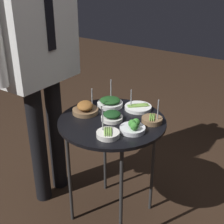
{
  "coord_description": "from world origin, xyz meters",
  "views": [
    {
      "loc": [
        -1.29,
        -0.88,
        1.5
      ],
      "look_at": [
        0.0,
        0.0,
        0.75
      ],
      "focal_mm": 50.0,
      "sensor_mm": 36.0,
      "label": 1
    }
  ],
  "objects_px": {
    "serving_cart": "(112,129)",
    "bowl_asparagus_center": "(152,120)",
    "bowl_asparagus_far_rim": "(108,134)",
    "bowl_spinach_near_rim": "(110,102)",
    "bowl_asparagus_mid_left": "(138,107)",
    "waiter_figure": "(37,41)",
    "bowl_roast_front_center": "(85,108)",
    "bowl_spinach_front_left": "(112,117)",
    "bowl_broccoli_front_right": "(133,127)"
  },
  "relations": [
    {
      "from": "bowl_asparagus_far_rim",
      "to": "bowl_asparagus_center",
      "type": "distance_m",
      "value": 0.29
    },
    {
      "from": "bowl_asparagus_far_rim",
      "to": "bowl_broccoli_front_right",
      "type": "xyz_separation_m",
      "value": [
        0.12,
        -0.08,
        0.01
      ]
    },
    {
      "from": "bowl_broccoli_front_right",
      "to": "bowl_spinach_front_left",
      "type": "bearing_deg",
      "value": 75.59
    },
    {
      "from": "bowl_spinach_front_left",
      "to": "bowl_asparagus_center",
      "type": "height_order",
      "value": "bowl_asparagus_center"
    },
    {
      "from": "bowl_asparagus_far_rim",
      "to": "bowl_asparagus_mid_left",
      "type": "distance_m",
      "value": 0.37
    },
    {
      "from": "bowl_asparagus_center",
      "to": "waiter_figure",
      "type": "distance_m",
      "value": 0.8
    },
    {
      "from": "bowl_asparagus_mid_left",
      "to": "bowl_spinach_near_rim",
      "type": "bearing_deg",
      "value": 108.97
    },
    {
      "from": "bowl_spinach_near_rim",
      "to": "bowl_broccoli_front_right",
      "type": "bearing_deg",
      "value": -124.91
    },
    {
      "from": "bowl_asparagus_far_rim",
      "to": "bowl_asparagus_center",
      "type": "height_order",
      "value": "bowl_asparagus_far_rim"
    },
    {
      "from": "bowl_asparagus_center",
      "to": "bowl_roast_front_center",
      "type": "bearing_deg",
      "value": 106.48
    },
    {
      "from": "bowl_roast_front_center",
      "to": "bowl_asparagus_mid_left",
      "type": "bearing_deg",
      "value": -46.33
    },
    {
      "from": "bowl_spinach_near_rim",
      "to": "bowl_asparagus_mid_left",
      "type": "height_order",
      "value": "bowl_spinach_near_rim"
    },
    {
      "from": "serving_cart",
      "to": "bowl_asparagus_far_rim",
      "type": "xyz_separation_m",
      "value": [
        -0.16,
        -0.09,
        0.07
      ]
    },
    {
      "from": "bowl_asparagus_mid_left",
      "to": "waiter_figure",
      "type": "distance_m",
      "value": 0.71
    },
    {
      "from": "serving_cart",
      "to": "bowl_asparagus_mid_left",
      "type": "height_order",
      "value": "bowl_asparagus_mid_left"
    },
    {
      "from": "bowl_spinach_near_rim",
      "to": "waiter_figure",
      "type": "height_order",
      "value": "waiter_figure"
    },
    {
      "from": "serving_cart",
      "to": "bowl_roast_front_center",
      "type": "height_order",
      "value": "bowl_roast_front_center"
    },
    {
      "from": "bowl_roast_front_center",
      "to": "bowl_broccoli_front_right",
      "type": "xyz_separation_m",
      "value": [
        -0.03,
        -0.34,
        -0.01
      ]
    },
    {
      "from": "serving_cart",
      "to": "bowl_asparagus_far_rim",
      "type": "height_order",
      "value": "bowl_asparagus_far_rim"
    },
    {
      "from": "serving_cart",
      "to": "bowl_asparagus_center",
      "type": "xyz_separation_m",
      "value": [
        0.1,
        -0.2,
        0.07
      ]
    },
    {
      "from": "bowl_spinach_front_left",
      "to": "bowl_spinach_near_rim",
      "type": "xyz_separation_m",
      "value": [
        0.15,
        0.12,
        0.0
      ]
    },
    {
      "from": "bowl_roast_front_center",
      "to": "waiter_figure",
      "type": "xyz_separation_m",
      "value": [
        -0.04,
        0.31,
        0.36
      ]
    },
    {
      "from": "bowl_asparagus_far_rim",
      "to": "bowl_broccoli_front_right",
      "type": "relative_size",
      "value": 1.08
    },
    {
      "from": "bowl_spinach_near_rim",
      "to": "bowl_roast_front_center",
      "type": "height_order",
      "value": "bowl_spinach_near_rim"
    },
    {
      "from": "serving_cart",
      "to": "bowl_broccoli_front_right",
      "type": "distance_m",
      "value": 0.19
    },
    {
      "from": "bowl_asparagus_center",
      "to": "bowl_asparagus_mid_left",
      "type": "distance_m",
      "value": 0.18
    },
    {
      "from": "serving_cart",
      "to": "bowl_asparagus_center",
      "type": "distance_m",
      "value": 0.24
    },
    {
      "from": "bowl_asparagus_far_rim",
      "to": "waiter_figure",
      "type": "height_order",
      "value": "waiter_figure"
    },
    {
      "from": "bowl_roast_front_center",
      "to": "bowl_asparagus_mid_left",
      "type": "height_order",
      "value": "bowl_roast_front_center"
    },
    {
      "from": "bowl_spinach_front_left",
      "to": "bowl_roast_front_center",
      "type": "height_order",
      "value": "bowl_roast_front_center"
    },
    {
      "from": "bowl_spinach_front_left",
      "to": "bowl_asparagus_mid_left",
      "type": "relative_size",
      "value": 0.76
    },
    {
      "from": "bowl_spinach_near_rim",
      "to": "bowl_roast_front_center",
      "type": "distance_m",
      "value": 0.18
    },
    {
      "from": "waiter_figure",
      "to": "bowl_roast_front_center",
      "type": "bearing_deg",
      "value": -83.34
    },
    {
      "from": "bowl_spinach_near_rim",
      "to": "bowl_asparagus_far_rim",
      "type": "distance_m",
      "value": 0.37
    },
    {
      "from": "serving_cart",
      "to": "bowl_asparagus_far_rim",
      "type": "bearing_deg",
      "value": -152.38
    },
    {
      "from": "serving_cart",
      "to": "bowl_broccoli_front_right",
      "type": "bearing_deg",
      "value": -105.51
    },
    {
      "from": "serving_cart",
      "to": "bowl_broccoli_front_right",
      "type": "xyz_separation_m",
      "value": [
        -0.05,
        -0.16,
        0.08
      ]
    },
    {
      "from": "bowl_spinach_front_left",
      "to": "bowl_asparagus_mid_left",
      "type": "height_order",
      "value": "bowl_asparagus_mid_left"
    },
    {
      "from": "bowl_broccoli_front_right",
      "to": "bowl_asparagus_mid_left",
      "type": "bearing_deg",
      "value": 24.34
    },
    {
      "from": "bowl_spinach_front_left",
      "to": "bowl_broccoli_front_right",
      "type": "height_order",
      "value": "bowl_broccoli_front_right"
    },
    {
      "from": "bowl_asparagus_far_rim",
      "to": "bowl_roast_front_center",
      "type": "height_order",
      "value": "bowl_roast_front_center"
    },
    {
      "from": "bowl_spinach_near_rim",
      "to": "bowl_asparagus_mid_left",
      "type": "xyz_separation_m",
      "value": [
        0.06,
        -0.17,
        -0.01
      ]
    },
    {
      "from": "bowl_asparagus_far_rim",
      "to": "bowl_asparagus_center",
      "type": "xyz_separation_m",
      "value": [
        0.26,
        -0.11,
        0.0
      ]
    },
    {
      "from": "bowl_asparagus_far_rim",
      "to": "waiter_figure",
      "type": "relative_size",
      "value": 0.09
    },
    {
      "from": "serving_cart",
      "to": "bowl_spinach_near_rim",
      "type": "height_order",
      "value": "bowl_spinach_near_rim"
    },
    {
      "from": "bowl_spinach_near_rim",
      "to": "bowl_asparagus_center",
      "type": "bearing_deg",
      "value": -98.99
    },
    {
      "from": "bowl_spinach_front_left",
      "to": "serving_cart",
      "type": "bearing_deg",
      "value": 34.34
    },
    {
      "from": "serving_cart",
      "to": "bowl_asparagus_far_rim",
      "type": "distance_m",
      "value": 0.2
    },
    {
      "from": "serving_cart",
      "to": "bowl_roast_front_center",
      "type": "relative_size",
      "value": 4.44
    },
    {
      "from": "bowl_spinach_front_left",
      "to": "bowl_roast_front_center",
      "type": "bearing_deg",
      "value": 92.64
    }
  ]
}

